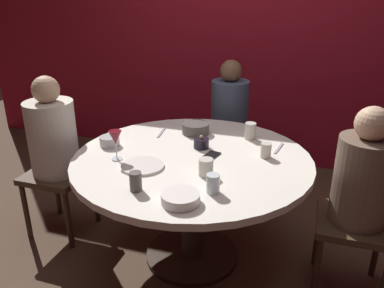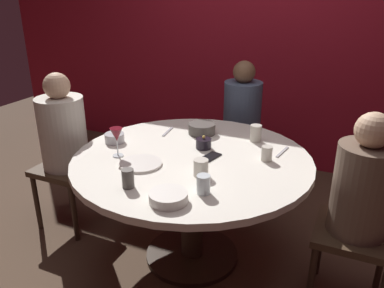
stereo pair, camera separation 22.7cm
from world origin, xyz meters
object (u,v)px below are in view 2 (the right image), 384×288
Objects in this scene: seated_diner_left at (63,135)px; cup_center_front at (203,184)px; cup_by_right_diner at (267,153)px; bowl_small_white at (168,197)px; wine_glass at (117,136)px; cup_near_candle at (128,178)px; dinner_plate at (141,164)px; candle_holder at (204,143)px; cup_far_edge at (256,133)px; cell_phone at (210,157)px; cup_by_left_diner at (201,168)px; seated_diner_back at (242,114)px; bowl_serving_large at (115,138)px; dining_table at (192,177)px; seated_diner_right at (362,193)px; bowl_salad_center at (202,129)px.

seated_diner_left is 11.83× the size of cup_center_front.
bowl_small_white is at bearing -114.88° from cup_by_right_diner.
cup_near_candle is at bearing -48.25° from wine_glass.
wine_glass is 0.23m from dinner_plate.
candle_holder is 1.00× the size of cup_center_front.
cup_center_front is 0.78m from cup_far_edge.
cup_by_left_diner reaches higher than cell_phone.
seated_diner_back is 1.12m from bowl_serving_large.
cup_by_right_diner is at bearing 51.44° from cup_by_left_diner.
bowl_serving_large is at bearing 179.71° from dining_table.
cup_far_edge reaches higher than dining_table.
cup_center_front reaches higher than cup_by_right_diner.
wine_glass is 2.02× the size of cup_by_right_diner.
cup_near_candle is 1.05× the size of cup_by_left_diner.
seated_diner_left is (-0.98, 0.00, 0.12)m from dining_table.
candle_holder is 0.57m from cup_center_front.
cup_center_front is at bearing -93.07° from cup_far_edge.
seated_diner_left reaches higher than cup_by_left_diner.
seated_diner_left is at bearing 163.01° from wine_glass.
candle_holder is 0.69× the size of cell_phone.
cell_phone is 1.46× the size of cup_center_front.
seated_diner_right is at bearing 23.92° from cup_near_candle.
candle_holder is (0.99, 0.15, 0.05)m from seated_diner_left.
wine_glass is (-0.40, -1.16, 0.15)m from seated_diner_back.
cup_center_front is at bearing 28.03° from seated_diner_right.
bowl_salad_center is (-0.10, -0.60, 0.06)m from seated_diner_back.
cup_center_front is 0.89× the size of cup_far_edge.
dining_table is 0.18m from cell_phone.
cell_phone is (0.09, -0.11, -0.03)m from candle_holder.
cup_near_candle is at bearing -115.02° from cup_far_edge.
seated_diner_left is 0.96m from bowl_salad_center.
seated_diner_back reaches higher than dining_table.
cup_near_candle is (-0.15, -0.62, 0.02)m from candle_holder.
seated_diner_back is 12.93× the size of cup_by_right_diner.
seated_diner_back is at bearing 115.10° from cup_far_edge.
seated_diner_right is 0.82m from cup_by_left_diner.
seated_diner_back is at bearing 115.94° from cup_by_right_diner.
wine_glass is 1.88× the size of cup_by_left_diner.
cup_by_left_diner is (0.28, 0.27, -0.00)m from cup_near_candle.
bowl_serving_large is 0.97m from cup_by_right_diner.
seated_diner_right reaches higher than dining_table.
seated_diner_left is 1.27m from cup_center_front.
bowl_small_white reaches higher than dining_table.
seated_diner_right is 0.98m from bowl_small_white.
dining_table is at bearing -162.96° from cup_by_right_diner.
bowl_salad_center is (-1.04, 0.38, 0.07)m from seated_diner_right.
candle_holder is 0.98× the size of cup_near_candle.
bowl_salad_center is at bearing 23.36° from seated_diner_left.
cup_far_edge is at bearing 17.62° from seated_diner_left.
cup_by_right_diner is at bearing 47.68° from cup_near_candle.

